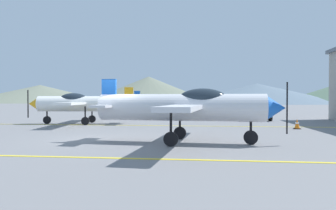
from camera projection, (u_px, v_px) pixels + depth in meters
ground_plane at (106, 140)px, 13.23m from camera, size 400.00×400.00×0.00m
apron_line_near at (64, 157)px, 9.32m from camera, size 80.00×0.16×0.01m
apron_line_far at (141, 125)px, 20.43m from camera, size 80.00×0.16×0.01m
airplane_near at (188, 106)px, 12.32m from camera, size 7.34×8.44×2.53m
airplane_mid at (82, 103)px, 21.83m from camera, size 7.37×8.45×2.53m
airplane_far at (169, 102)px, 31.86m from camera, size 7.39×8.43×2.53m
airplane_back at (211, 101)px, 41.40m from camera, size 7.35×8.45×2.53m
car_sedan at (255, 110)px, 26.00m from camera, size 2.11×4.34×1.62m
traffic_cone_side at (297, 124)px, 18.05m from camera, size 0.36×0.36×0.59m
hill_left at (40, 94)px, 152.47m from camera, size 68.55×68.55×8.48m
hill_centerleft at (149, 89)px, 168.14m from camera, size 67.45×67.45×13.65m
hill_centerright at (256, 93)px, 124.76m from camera, size 64.85×64.85×7.82m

